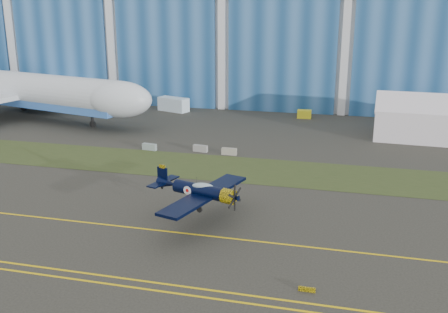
% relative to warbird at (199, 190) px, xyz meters
% --- Properties ---
extents(ground, '(260.00, 260.00, 0.00)m').
position_rel_warbird_xyz_m(ground, '(-11.26, 2.35, -3.12)').
color(ground, '#36352E').
rests_on(ground, ground).
extents(grass_median, '(260.00, 10.00, 0.02)m').
position_rel_warbird_xyz_m(grass_median, '(-11.26, 16.35, -3.10)').
color(grass_median, '#475128').
rests_on(grass_median, ground).
extents(hangar, '(220.00, 45.70, 30.00)m').
position_rel_warbird_xyz_m(hangar, '(-11.26, 74.13, 11.84)').
color(hangar, silver).
rests_on(hangar, ground).
extents(taxiway_centreline, '(200.00, 0.20, 0.02)m').
position_rel_warbird_xyz_m(taxiway_centreline, '(-11.26, -2.65, -3.11)').
color(taxiway_centreline, yellow).
rests_on(taxiway_centreline, ground).
extents(edge_line_near, '(80.00, 0.20, 0.02)m').
position_rel_warbird_xyz_m(edge_line_near, '(-11.26, -12.15, -3.11)').
color(edge_line_near, yellow).
rests_on(edge_line_near, ground).
extents(edge_line_far, '(80.00, 0.20, 0.02)m').
position_rel_warbird_xyz_m(edge_line_far, '(-11.26, -11.15, -3.11)').
color(edge_line_far, yellow).
rests_on(edge_line_far, ground).
extents(guard_board_right, '(1.20, 0.15, 0.35)m').
position_rel_warbird_xyz_m(guard_board_right, '(10.74, -9.65, -2.94)').
color(guard_board_right, yellow).
rests_on(guard_board_right, ground).
extents(warbird, '(12.59, 13.97, 3.48)m').
position_rel_warbird_xyz_m(warbird, '(0.00, 0.00, 0.00)').
color(warbird, black).
rests_on(warbird, ground).
extents(jetliner, '(75.78, 68.67, 22.46)m').
position_rel_warbird_xyz_m(jetliner, '(-44.95, 36.24, 8.11)').
color(jetliner, silver).
rests_on(jetliner, ground).
extents(tent, '(15.06, 11.39, 6.74)m').
position_rel_warbird_xyz_m(tent, '(23.35, 38.23, 0.25)').
color(tent, white).
rests_on(tent, ground).
extents(shipping_container, '(6.20, 4.09, 2.50)m').
position_rel_warbird_xyz_m(shipping_container, '(-19.45, 47.51, -1.87)').
color(shipping_container, white).
rests_on(shipping_container, ground).
extents(tug, '(2.46, 1.60, 1.39)m').
position_rel_warbird_xyz_m(tug, '(4.63, 47.37, -2.42)').
color(tug, yellow).
rests_on(tug, ground).
extents(barrier_a, '(2.07, 0.89, 0.90)m').
position_rel_warbird_xyz_m(barrier_a, '(-13.71, 21.60, -2.67)').
color(barrier_a, gray).
rests_on(barrier_a, ground).
extents(barrier_b, '(2.07, 0.91, 0.90)m').
position_rel_warbird_xyz_m(barrier_b, '(-6.75, 22.58, -2.67)').
color(barrier_b, gray).
rests_on(barrier_b, ground).
extents(barrier_c, '(2.01, 0.64, 0.90)m').
position_rel_warbird_xyz_m(barrier_c, '(-2.63, 22.11, -2.67)').
color(barrier_c, '#9C9685').
rests_on(barrier_c, ground).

